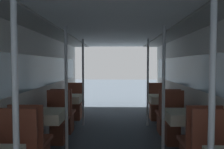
# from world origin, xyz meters

# --- Properties ---
(wall_left) EXTENTS (0.05, 8.34, 2.06)m
(wall_left) POSITION_xyz_m (-1.48, 2.77, 1.07)
(wall_left) COLOR silver
(wall_left) RESTS_ON ground_plane
(wall_right) EXTENTS (0.05, 8.34, 2.06)m
(wall_right) POSITION_xyz_m (1.48, 2.77, 1.07)
(wall_right) COLOR silver
(wall_right) RESTS_ON ground_plane
(ceiling_panel) EXTENTS (2.95, 8.34, 0.07)m
(ceiling_panel) POSITION_xyz_m (0.00, 2.77, 2.10)
(ceiling_panel) COLOR silver
(ceiling_panel) RESTS_ON wall_left
(support_pole_left_0) EXTENTS (0.05, 0.05, 2.06)m
(support_pole_left_0) POSITION_xyz_m (-0.77, 0.88, 1.03)
(support_pole_left_0) COLOR silver
(support_pole_left_0) RESTS_ON ground_plane
(dining_table_left_1) EXTENTS (0.58, 0.58, 0.72)m
(dining_table_left_1) POSITION_xyz_m (-1.11, 2.62, 0.60)
(dining_table_left_1) COLOR #4C4C51
(dining_table_left_1) RESTS_ON ground_plane
(chair_left_far_1) EXTENTS (0.44, 0.44, 0.96)m
(chair_left_far_1) POSITION_xyz_m (-1.11, 3.21, 0.29)
(chair_left_far_1) COLOR brown
(chair_left_far_1) RESTS_ON ground_plane
(support_pole_left_1) EXTENTS (0.05, 0.05, 2.06)m
(support_pole_left_1) POSITION_xyz_m (-0.77, 2.62, 1.03)
(support_pole_left_1) COLOR silver
(support_pole_left_1) RESTS_ON ground_plane
(dining_table_left_2) EXTENTS (0.58, 0.58, 0.72)m
(dining_table_left_2) POSITION_xyz_m (-1.11, 4.36, 0.60)
(dining_table_left_2) COLOR #4C4C51
(dining_table_left_2) RESTS_ON ground_plane
(chair_left_near_2) EXTENTS (0.44, 0.44, 0.96)m
(chair_left_near_2) POSITION_xyz_m (-1.11, 3.77, 0.29)
(chair_left_near_2) COLOR brown
(chair_left_near_2) RESTS_ON ground_plane
(chair_left_far_2) EXTENTS (0.44, 0.44, 0.96)m
(chair_left_far_2) POSITION_xyz_m (-1.11, 4.95, 0.29)
(chair_left_far_2) COLOR brown
(chair_left_far_2) RESTS_ON ground_plane
(support_pole_left_2) EXTENTS (0.05, 0.05, 2.06)m
(support_pole_left_2) POSITION_xyz_m (-0.77, 4.36, 1.03)
(support_pole_left_2) COLOR silver
(support_pole_left_2) RESTS_ON ground_plane
(support_pole_right_0) EXTENTS (0.05, 0.05, 2.06)m
(support_pole_right_0) POSITION_xyz_m (0.77, 0.88, 1.03)
(support_pole_right_0) COLOR silver
(support_pole_right_0) RESTS_ON ground_plane
(dining_table_right_1) EXTENTS (0.58, 0.58, 0.72)m
(dining_table_right_1) POSITION_xyz_m (1.11, 2.62, 0.60)
(dining_table_right_1) COLOR #4C4C51
(dining_table_right_1) RESTS_ON ground_plane
(chair_right_far_1) EXTENTS (0.44, 0.44, 0.96)m
(chair_right_far_1) POSITION_xyz_m (1.11, 3.21, 0.29)
(chair_right_far_1) COLOR brown
(chair_right_far_1) RESTS_ON ground_plane
(support_pole_right_1) EXTENTS (0.05, 0.05, 2.06)m
(support_pole_right_1) POSITION_xyz_m (0.77, 2.62, 1.03)
(support_pole_right_1) COLOR silver
(support_pole_right_1) RESTS_ON ground_plane
(dining_table_right_2) EXTENTS (0.58, 0.58, 0.72)m
(dining_table_right_2) POSITION_xyz_m (1.11, 4.36, 0.60)
(dining_table_right_2) COLOR #4C4C51
(dining_table_right_2) RESTS_ON ground_plane
(chair_right_near_2) EXTENTS (0.44, 0.44, 0.96)m
(chair_right_near_2) POSITION_xyz_m (1.11, 3.77, 0.29)
(chair_right_near_2) COLOR brown
(chair_right_near_2) RESTS_ON ground_plane
(chair_right_far_2) EXTENTS (0.44, 0.44, 0.96)m
(chair_right_far_2) POSITION_xyz_m (1.11, 4.95, 0.29)
(chair_right_far_2) COLOR brown
(chair_right_far_2) RESTS_ON ground_plane
(support_pole_right_2) EXTENTS (0.05, 0.05, 2.06)m
(support_pole_right_2) POSITION_xyz_m (0.77, 4.36, 1.03)
(support_pole_right_2) COLOR silver
(support_pole_right_2) RESTS_ON ground_plane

